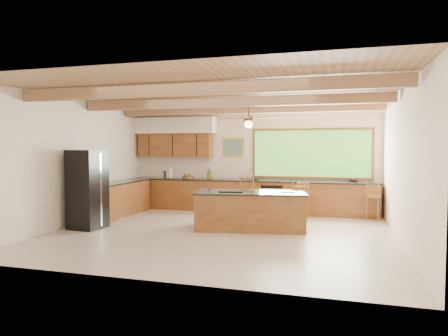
# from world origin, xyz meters

# --- Properties ---
(ground) EXTENTS (7.20, 7.20, 0.00)m
(ground) POSITION_xyz_m (0.00, 0.00, 0.00)
(ground) COLOR beige
(ground) RESTS_ON ground
(room_shell) EXTENTS (7.27, 6.54, 3.02)m
(room_shell) POSITION_xyz_m (-0.17, 0.65, 2.21)
(room_shell) COLOR white
(room_shell) RESTS_ON ground
(counter_run) EXTENTS (7.12, 3.10, 1.24)m
(counter_run) POSITION_xyz_m (-0.82, 2.52, 0.47)
(counter_run) COLOR brown
(counter_run) RESTS_ON ground
(island) EXTENTS (2.60, 1.55, 0.87)m
(island) POSITION_xyz_m (0.53, 0.60, 0.43)
(island) COLOR brown
(island) RESTS_ON ground
(refrigerator) EXTENTS (0.76, 0.75, 1.79)m
(refrigerator) POSITION_xyz_m (-3.05, -0.37, 0.89)
(refrigerator) COLOR black
(refrigerator) RESTS_ON ground
(bar_stool_a) EXTENTS (0.46, 0.46, 1.02)m
(bar_stool_a) POSITION_xyz_m (1.50, 2.40, 0.61)
(bar_stool_a) COLOR brown
(bar_stool_a) RESTS_ON ground
(bar_stool_b) EXTENTS (0.42, 0.42, 1.17)m
(bar_stool_b) POSITION_xyz_m (0.26, 1.54, 0.70)
(bar_stool_b) COLOR brown
(bar_stool_b) RESTS_ON ground
(bar_stool_c) EXTENTS (0.42, 0.42, 0.98)m
(bar_stool_c) POSITION_xyz_m (1.47, 1.62, 0.58)
(bar_stool_c) COLOR brown
(bar_stool_c) RESTS_ON ground
(bar_stool_d) EXTENTS (0.43, 0.43, 0.99)m
(bar_stool_d) POSITION_xyz_m (3.30, 2.40, 0.58)
(bar_stool_d) COLOR brown
(bar_stool_d) RESTS_ON ground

